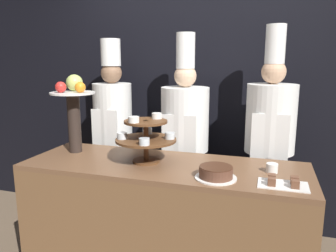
% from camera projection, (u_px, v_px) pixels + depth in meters
% --- Properties ---
extents(wall_back, '(10.00, 0.06, 2.80)m').
position_uv_depth(wall_back, '(197.00, 82.00, 3.15)').
color(wall_back, black).
rests_on(wall_back, ground_plane).
extents(buffet_counter, '(1.97, 0.67, 0.90)m').
position_uv_depth(buffet_counter, '(164.00, 223.00, 2.36)').
color(buffet_counter, brown).
rests_on(buffet_counter, ground_plane).
extents(tiered_stand, '(0.43, 0.43, 0.34)m').
position_uv_depth(tiered_stand, '(146.00, 136.00, 2.28)').
color(tiered_stand, brown).
rests_on(tiered_stand, buffet_counter).
extents(fruit_pedestal, '(0.34, 0.34, 0.60)m').
position_uv_depth(fruit_pedestal, '(74.00, 104.00, 2.52)').
color(fruit_pedestal, '#2D231E').
rests_on(fruit_pedestal, buffet_counter).
extents(cake_round, '(0.26, 0.26, 0.08)m').
position_uv_depth(cake_round, '(216.00, 173.00, 1.99)').
color(cake_round, white).
rests_on(cake_round, buffet_counter).
extents(cup_white, '(0.07, 0.07, 0.06)m').
position_uv_depth(cup_white, '(272.00, 168.00, 2.10)').
color(cup_white, white).
rests_on(cup_white, buffet_counter).
extents(cake_square_tray, '(0.28, 0.17, 0.05)m').
position_uv_depth(cake_square_tray, '(283.00, 183.00, 1.88)').
color(cake_square_tray, white).
rests_on(cake_square_tray, buffet_counter).
extents(chef_left, '(0.36, 0.36, 1.80)m').
position_uv_depth(chef_left, '(113.00, 128.00, 3.07)').
color(chef_left, '#38332D').
rests_on(chef_left, ground_plane).
extents(chef_center_left, '(0.41, 0.41, 1.83)m').
position_uv_depth(chef_center_left, '(185.00, 136.00, 2.88)').
color(chef_center_left, '#38332D').
rests_on(chef_center_left, ground_plane).
extents(chef_center_right, '(0.40, 0.40, 1.88)m').
position_uv_depth(chef_center_right, '(270.00, 138.00, 2.66)').
color(chef_center_right, black).
rests_on(chef_center_right, ground_plane).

